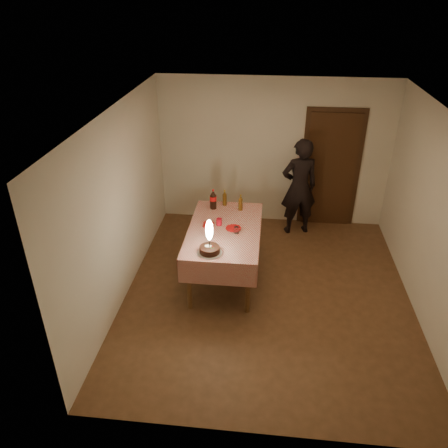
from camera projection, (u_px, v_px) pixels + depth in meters
The scene contains 12 objects.
ground at pixel (267, 293), 6.26m from camera, with size 4.00×4.50×0.01m, color brown.
room_shell at pixel (276, 185), 5.52m from camera, with size 4.04×4.54×2.62m.
dining_table at pixel (224, 235), 6.24m from camera, with size 1.02×1.72×0.85m.
birthday_cake at pixel (210, 244), 5.58m from camera, with size 0.33×0.33×0.48m.
red_plate at pixel (233, 228), 6.19m from camera, with size 0.22×0.22×0.01m, color red.
red_cup at pixel (219, 222), 6.25m from camera, with size 0.08×0.08×0.10m, color #B80C1F.
clear_cup at pixel (236, 230), 6.06m from camera, with size 0.07×0.07×0.09m, color white.
napkin_stack at pixel (208, 225), 6.26m from camera, with size 0.15×0.15×0.02m, color #A91413.
cola_bottle at pixel (213, 199), 6.66m from camera, with size 0.10×0.10×0.32m.
amber_bottle_left at pixel (225, 198), 6.78m from camera, with size 0.06×0.06×0.25m.
amber_bottle_right at pixel (241, 203), 6.63m from camera, with size 0.06×0.06×0.25m.
photographer at pixel (299, 187), 7.41m from camera, with size 0.71×0.56×1.71m.
Camera 1 is at (-0.07, -5.03, 3.91)m, focal length 35.00 mm.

